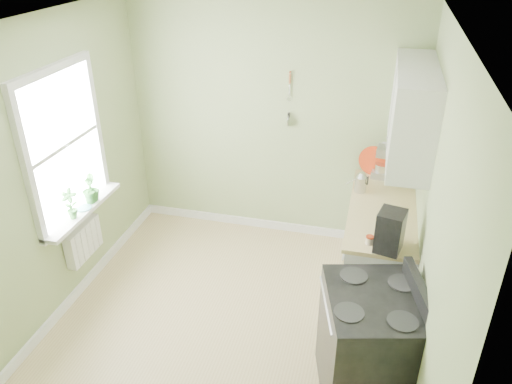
% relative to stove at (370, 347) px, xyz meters
% --- Properties ---
extents(floor, '(3.20, 3.60, 0.02)m').
position_rel_stove_xyz_m(floor, '(-1.28, 0.42, -0.50)').
color(floor, tan).
rests_on(floor, ground).
extents(ceiling, '(3.20, 3.60, 0.02)m').
position_rel_stove_xyz_m(ceiling, '(-1.28, 0.42, 2.22)').
color(ceiling, white).
rests_on(ceiling, wall_back).
extents(wall_back, '(3.20, 0.02, 2.70)m').
position_rel_stove_xyz_m(wall_back, '(-1.28, 2.23, 0.86)').
color(wall_back, '#9DAD76').
rests_on(wall_back, floor).
extents(wall_left, '(0.02, 3.60, 2.70)m').
position_rel_stove_xyz_m(wall_left, '(-2.89, 0.42, 0.86)').
color(wall_left, '#9DAD76').
rests_on(wall_left, floor).
extents(wall_right, '(0.02, 3.60, 2.70)m').
position_rel_stove_xyz_m(wall_right, '(0.33, 0.42, 0.86)').
color(wall_right, '#9DAD76').
rests_on(wall_right, floor).
extents(base_cabinets, '(0.60, 1.60, 0.87)m').
position_rel_stove_xyz_m(base_cabinets, '(0.02, 1.42, -0.06)').
color(base_cabinets, white).
rests_on(base_cabinets, floor).
extents(countertop, '(0.64, 1.60, 0.04)m').
position_rel_stove_xyz_m(countertop, '(0.01, 1.42, 0.40)').
color(countertop, '#DFC888').
rests_on(countertop, base_cabinets).
extents(upper_cabinets, '(0.35, 1.40, 0.80)m').
position_rel_stove_xyz_m(upper_cabinets, '(0.15, 1.52, 1.36)').
color(upper_cabinets, white).
rests_on(upper_cabinets, wall_right).
extents(window, '(0.06, 1.14, 1.44)m').
position_rel_stove_xyz_m(window, '(-2.86, 0.72, 1.06)').
color(window, white).
rests_on(window, wall_left).
extents(window_sill, '(0.18, 1.14, 0.04)m').
position_rel_stove_xyz_m(window_sill, '(-2.79, 0.72, 0.39)').
color(window_sill, white).
rests_on(window_sill, wall_left).
extents(radiator, '(0.12, 0.50, 0.35)m').
position_rel_stove_xyz_m(radiator, '(-2.82, 0.67, 0.06)').
color(radiator, white).
rests_on(radiator, wall_left).
extents(wall_utensils, '(0.02, 0.14, 0.58)m').
position_rel_stove_xyz_m(wall_utensils, '(-1.08, 2.20, 1.07)').
color(wall_utensils, '#DFC888').
rests_on(wall_utensils, wall_back).
extents(stove, '(0.87, 0.94, 1.10)m').
position_rel_stove_xyz_m(stove, '(0.00, 0.00, 0.00)').
color(stove, black).
rests_on(stove, floor).
extents(stand_mixer, '(0.22, 0.33, 0.38)m').
position_rel_stove_xyz_m(stand_mixer, '(-0.03, 2.16, 0.58)').
color(stand_mixer, '#B2B2B7').
rests_on(stand_mixer, countertop).
extents(kettle, '(0.20, 0.12, 0.21)m').
position_rel_stove_xyz_m(kettle, '(-0.23, 1.70, 0.52)').
color(kettle, silver).
rests_on(kettle, countertop).
extents(coffee_maker, '(0.25, 0.27, 0.36)m').
position_rel_stove_xyz_m(coffee_maker, '(0.06, 0.72, 0.59)').
color(coffee_maker, black).
rests_on(coffee_maker, countertop).
extents(red_tray, '(0.32, 0.13, 0.32)m').
position_rel_stove_xyz_m(red_tray, '(-0.13, 2.14, 0.58)').
color(red_tray, '#9D280D').
rests_on(red_tray, countertop).
extents(jar, '(0.07, 0.07, 0.08)m').
position_rel_stove_xyz_m(jar, '(-0.09, 0.77, 0.46)').
color(jar, '#B9A78E').
rests_on(jar, countertop).
extents(plant_a, '(0.19, 0.16, 0.30)m').
position_rel_stove_xyz_m(plant_a, '(-2.78, 0.53, 0.56)').
color(plant_a, '#2C6327').
rests_on(plant_a, window_sill).
extents(plant_b, '(0.20, 0.21, 0.30)m').
position_rel_stove_xyz_m(plant_b, '(-2.78, 0.86, 0.55)').
color(plant_b, '#2C6327').
rests_on(plant_b, window_sill).
extents(plant_c, '(0.22, 0.22, 0.27)m').
position_rel_stove_xyz_m(plant_c, '(-2.78, 0.89, 0.54)').
color(plant_c, '#2C6327').
rests_on(plant_c, window_sill).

